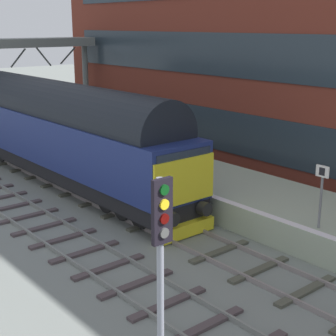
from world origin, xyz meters
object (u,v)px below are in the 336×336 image
(diesel_locomotive, at_px, (58,129))
(signal_post_near, at_px, (161,256))
(platform_number_sign, at_px, (322,187))
(waiting_passenger, at_px, (180,146))

(diesel_locomotive, xyz_separation_m, signal_post_near, (-5.49, -14.28, 0.42))
(diesel_locomotive, distance_m, platform_number_sign, 12.87)
(diesel_locomotive, height_order, signal_post_near, diesel_locomotive)
(diesel_locomotive, bearing_deg, waiting_passenger, -54.62)
(signal_post_near, bearing_deg, waiting_passenger, 47.21)
(diesel_locomotive, height_order, waiting_passenger, diesel_locomotive)
(platform_number_sign, relative_size, waiting_passenger, 1.22)
(waiting_passenger, bearing_deg, diesel_locomotive, 30.36)
(signal_post_near, relative_size, platform_number_sign, 2.22)
(diesel_locomotive, xyz_separation_m, platform_number_sign, (2.11, -12.69, -0.15))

